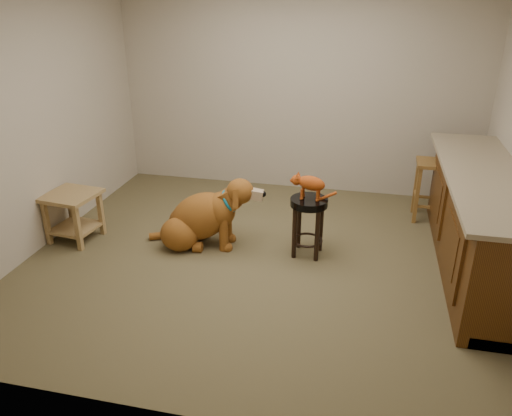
% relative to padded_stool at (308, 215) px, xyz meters
% --- Properties ---
extents(floor, '(4.50, 4.00, 0.01)m').
position_rel_padded_stool_xyz_m(floor, '(-0.40, -0.21, -0.42)').
color(floor, brown).
rests_on(floor, ground).
extents(room_shell, '(4.54, 4.04, 2.62)m').
position_rel_padded_stool_xyz_m(room_shell, '(-0.40, -0.21, 1.26)').
color(room_shell, '#AFA28D').
rests_on(room_shell, ground).
extents(cabinet_run, '(0.70, 2.56, 0.94)m').
position_rel_padded_stool_xyz_m(cabinet_run, '(1.55, 0.09, 0.02)').
color(cabinet_run, '#4D2B0D').
rests_on(cabinet_run, ground).
extents(padded_stool, '(0.36, 0.36, 0.59)m').
position_rel_padded_stool_xyz_m(padded_stool, '(0.00, 0.00, 0.00)').
color(padded_stool, black).
rests_on(padded_stool, ground).
extents(wood_stool, '(0.37, 0.37, 0.68)m').
position_rel_padded_stool_xyz_m(wood_stool, '(1.23, 1.12, -0.07)').
color(wood_stool, brown).
rests_on(wood_stool, ground).
extents(side_table, '(0.55, 0.55, 0.51)m').
position_rel_padded_stool_xyz_m(side_table, '(-2.40, -0.22, -0.08)').
color(side_table, olive).
rests_on(side_table, ground).
extents(golden_retriever, '(1.24, 0.63, 0.78)m').
position_rel_padded_stool_xyz_m(golden_retriever, '(-1.07, -0.03, -0.13)').
color(golden_retriever, brown).
rests_on(golden_retriever, ground).
extents(tabby_kitten, '(0.45, 0.15, 0.28)m').
position_rel_padded_stool_xyz_m(tabby_kitten, '(-0.01, 0.00, 0.32)').
color(tabby_kitten, '#9A3B0F').
rests_on(tabby_kitten, padded_stool).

